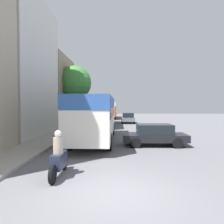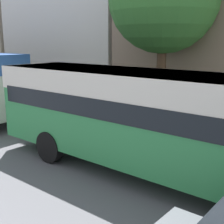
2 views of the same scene
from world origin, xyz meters
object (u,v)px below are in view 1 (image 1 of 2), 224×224
car_crossing (154,134)px  pedestrian_near_curb (63,120)px  bus_lead (95,113)px  bus_following (104,111)px  car_far_curb (128,118)px  motorcycle_behind_lead (59,158)px  bus_third_in_line (110,108)px

car_crossing → pedestrian_near_curb: 12.09m
bus_lead → pedestrian_near_curb: bus_lead is taller
bus_lead → bus_following: (-0.24, 12.56, -0.16)m
car_crossing → pedestrian_near_curb: size_ratio=2.28×
car_far_curb → pedestrian_near_curb: 11.58m
car_far_curb → bus_following: bearing=-132.4°
motorcycle_behind_lead → pedestrian_near_curb: size_ratio=1.24×
bus_following → pedestrian_near_curb: bus_following is taller
car_far_curb → pedestrian_near_curb: bearing=-129.1°
bus_lead → bus_following: bearing=91.1°
bus_lead → motorcycle_behind_lead: 8.06m
bus_lead → car_far_curb: 16.50m
motorcycle_behind_lead → pedestrian_near_curb: 15.56m
bus_following → car_crossing: bus_following is taller
bus_lead → motorcycle_behind_lead: size_ratio=4.75×
bus_lead → bus_following: 12.56m
bus_lead → car_far_curb: (3.06, 16.16, -1.30)m
pedestrian_near_curb → bus_following: bearing=53.3°
motorcycle_behind_lead → car_far_curb: (3.57, 24.09, 0.09)m
motorcycle_behind_lead → car_crossing: bearing=54.1°
bus_following → bus_third_in_line: (0.14, 14.98, 0.14)m
car_far_curb → pedestrian_near_curb: size_ratio=2.36×
motorcycle_behind_lead → car_far_curb: 24.35m
bus_third_in_line → car_far_curb: bus_third_in_line is taller
bus_lead → pedestrian_near_curb: size_ratio=5.91×
car_crossing → pedestrian_near_curb: bearing=-136.8°
motorcycle_behind_lead → car_crossing: size_ratio=0.55×
motorcycle_behind_lead → car_far_curb: bearing=81.6°
motorcycle_behind_lead → pedestrian_near_curb: bearing=103.9°
bus_following → car_crossing: (4.26, -14.20, -1.17)m
motorcycle_behind_lead → car_far_curb: motorcycle_behind_lead is taller
bus_following → pedestrian_near_curb: 6.76m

